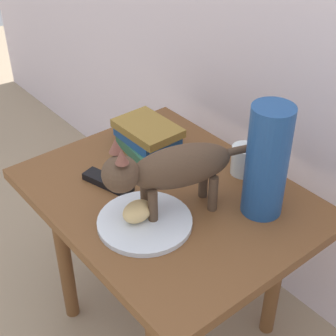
{
  "coord_description": "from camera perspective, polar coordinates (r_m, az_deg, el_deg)",
  "views": [
    {
      "loc": [
        0.83,
        -0.68,
        1.36
      ],
      "look_at": [
        0.0,
        0.0,
        0.61
      ],
      "focal_mm": 54.3,
      "sensor_mm": 36.0,
      "label": 1
    }
  ],
  "objects": [
    {
      "name": "green_vase",
      "position": [
        1.24,
        11.04,
        0.7
      ],
      "size": [
        0.1,
        0.1,
        0.3
      ],
      "primitive_type": "cylinder",
      "color": "navy",
      "rests_on": "side_table"
    },
    {
      "name": "candle_jar",
      "position": [
        1.43,
        8.46,
        0.75
      ],
      "size": [
        0.07,
        0.07,
        0.08
      ],
      "color": "silver",
      "rests_on": "side_table"
    },
    {
      "name": "book_stack",
      "position": [
        1.51,
        -2.32,
        3.52
      ],
      "size": [
        0.19,
        0.15,
        0.09
      ],
      "color": "#336B4C",
      "rests_on": "side_table"
    },
    {
      "name": "plate",
      "position": [
        1.26,
        -2.63,
        -6.07
      ],
      "size": [
        0.24,
        0.24,
        0.01
      ],
      "primitive_type": "cylinder",
      "color": "silver",
      "rests_on": "side_table"
    },
    {
      "name": "ground_plane",
      "position": [
        1.73,
        0.0,
        -16.68
      ],
      "size": [
        6.0,
        6.0,
        0.0
      ],
      "primitive_type": "plane",
      "color": "gray"
    },
    {
      "name": "tv_remote",
      "position": [
        1.39,
        -6.76,
        -1.56
      ],
      "size": [
        0.16,
        0.08,
        0.02
      ],
      "primitive_type": "cube",
      "rotation": [
        0.0,
        0.0,
        0.28
      ],
      "color": "black",
      "rests_on": "side_table"
    },
    {
      "name": "bread_roll",
      "position": [
        1.24,
        -3.46,
        -4.88
      ],
      "size": [
        0.07,
        0.09,
        0.05
      ],
      "primitive_type": "ellipsoid",
      "rotation": [
        0.0,
        0.0,
        1.69
      ],
      "color": "#E0BC7A",
      "rests_on": "plate"
    },
    {
      "name": "cat",
      "position": [
        1.22,
        0.2,
        -0.08
      ],
      "size": [
        0.19,
        0.46,
        0.23
      ],
      "color": "#4C3828",
      "rests_on": "side_table"
    },
    {
      "name": "side_table",
      "position": [
        1.41,
        0.0,
        -5.11
      ],
      "size": [
        0.76,
        0.6,
        0.53
      ],
      "color": "brown",
      "rests_on": "ground"
    }
  ]
}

